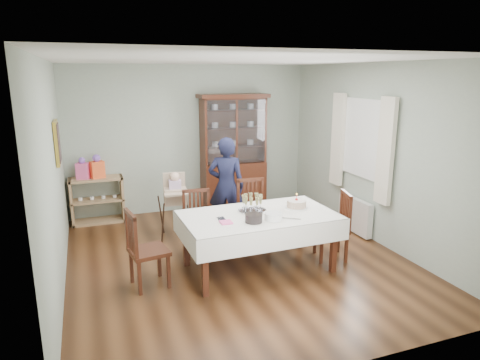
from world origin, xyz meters
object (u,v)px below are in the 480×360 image
high_chair (176,212)px  champagne_tray (252,206)px  chair_far_left (199,236)px  chair_end_right (332,239)px  dining_table (258,241)px  china_cabinet (233,151)px  birthday_cake (296,204)px  sideboard (98,200)px  gift_bag_pink (83,169)px  gift_bag_orange (97,167)px  woman (226,186)px  chair_far_right (254,226)px  chair_end_left (148,264)px

high_chair → champagne_tray: 1.64m
chair_far_left → chair_end_right: (1.73, -0.76, 0.01)m
dining_table → high_chair: high_chair is taller
china_cabinet → birthday_cake: bearing=-90.1°
sideboard → high_chair: high_chair is taller
sideboard → champagne_tray: bearing=-53.5°
dining_table → birthday_cake: size_ratio=6.71×
chair_end_right → china_cabinet: bearing=-153.9°
gift_bag_pink → gift_bag_orange: size_ratio=0.91×
birthday_cake → gift_bag_orange: (-2.46, 2.59, 0.17)m
woman → gift_bag_orange: 2.29m
woman → birthday_cake: size_ratio=5.25×
chair_far_right → china_cabinet: bearing=84.3°
chair_end_right → gift_bag_orange: bearing=-116.9°
dining_table → woman: woman is taller
dining_table → china_cabinet: (0.58, 2.66, 0.74)m
gift_bag_orange → chair_end_right: bearing=-42.0°
chair_far_right → gift_bag_orange: (-2.13, 1.87, 0.69)m
chair_far_left → high_chair: bearing=107.1°
chair_end_right → high_chair: size_ratio=0.90×
birthday_cake → woman: bearing=113.2°
chair_far_right → gift_bag_pink: gift_bag_pink is taller
china_cabinet → sideboard: china_cabinet is taller
champagne_tray → china_cabinet: bearing=76.2°
chair_end_right → birthday_cake: bearing=-85.3°
woman → birthday_cake: 1.43m
chair_far_left → gift_bag_orange: (-1.26, 1.93, 0.71)m
woman → champagne_tray: 1.25m
dining_table → high_chair: size_ratio=1.92×
high_chair → gift_bag_pink: gift_bag_pink is taller
chair_far_right → champagne_tray: 0.90m
woman → gift_bag_orange: woman is taller
dining_table → birthday_cake: birthday_cake is taller
sideboard → gift_bag_orange: 0.58m
chair_far_right → champagne_tray: bearing=-109.2°
chair_far_left → birthday_cake: bearing=-22.7°
chair_far_left → birthday_cake: size_ratio=3.06×
high_chair → champagne_tray: bearing=-55.8°
chair_far_left → chair_far_right: (0.87, 0.06, 0.02)m
dining_table → gift_bag_orange: bearing=125.2°
champagne_tray → gift_bag_orange: 3.13m
champagne_tray → gift_bag_pink: 3.27m
sideboard → gift_bag_pink: bearing=-174.2°
china_cabinet → gift_bag_orange: size_ratio=5.34×
chair_end_left → chair_end_right: chair_end_left is taller
sideboard → chair_far_right: size_ratio=0.91×
china_cabinet → chair_far_right: (-0.33, -1.86, -0.83)m
china_cabinet → woman: size_ratio=1.37×
high_chair → gift_bag_orange: bearing=140.9°
chair_far_right → high_chair: 1.28m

